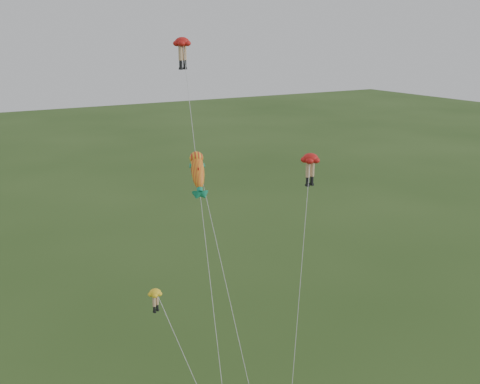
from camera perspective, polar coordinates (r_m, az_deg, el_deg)
legs_kite_red_high at (r=39.06m, az=-6.09°, el=14.68°), size 4.78×14.41×21.87m
legs_kite_red_mid at (r=36.98m, az=7.49°, el=2.93°), size 6.01×6.56×14.23m
legs_kite_yellow at (r=30.06m, az=-8.51°, el=-11.86°), size 3.07×3.38×8.76m
fish_kite at (r=32.91m, az=-4.50°, el=2.19°), size 1.59×8.32×15.31m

